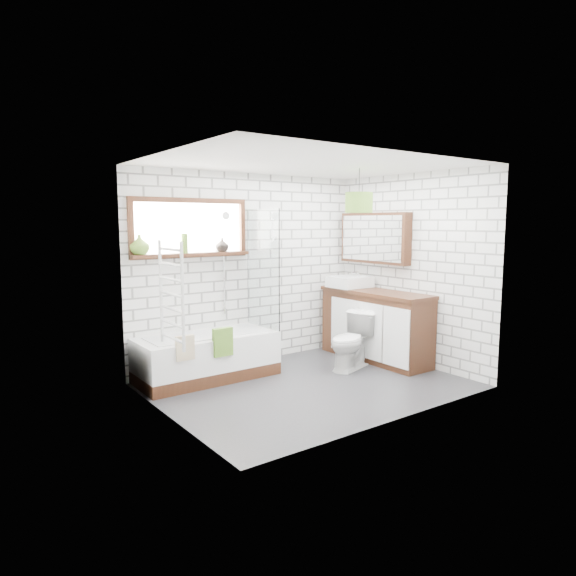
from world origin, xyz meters
TOP-DOWN VIEW (x-y plane):
  - floor at (0.00, 0.00)m, footprint 3.40×2.60m
  - ceiling at (0.00, 0.00)m, footprint 3.40×2.60m
  - wall_back at (0.00, 1.30)m, footprint 3.40×0.01m
  - wall_front at (0.00, -1.30)m, footprint 3.40×0.01m
  - wall_left at (-1.70, 0.00)m, footprint 0.01×2.60m
  - wall_right at (1.70, 0.00)m, footprint 0.01×2.60m
  - window at (-0.85, 1.26)m, footprint 1.52×0.16m
  - towel_radiator at (-1.66, 0.00)m, footprint 0.06×0.52m
  - mirror_cabinet at (1.62, 0.60)m, footprint 0.16×1.20m
  - shower_riser at (-0.40, 1.26)m, footprint 0.02×0.02m
  - bathtub at (-0.83, 0.93)m, footprint 1.66×0.73m
  - shower_screen at (-0.02, 0.93)m, footprint 0.02×0.72m
  - towel_green at (-0.81, 0.57)m, footprint 0.24×0.06m
  - towel_beige at (-1.28, 0.57)m, footprint 0.21×0.05m
  - vanity at (1.43, 0.36)m, footprint 0.54×1.67m
  - basin at (1.37, 0.82)m, footprint 0.53×0.46m
  - tap at (1.53, 0.82)m, footprint 0.04×0.04m
  - toilet at (0.86, 0.23)m, footprint 0.60×0.80m
  - vase_olive at (-1.50, 1.23)m, footprint 0.27×0.27m
  - vase_dark at (-0.44, 1.23)m, footprint 0.21×0.21m
  - bottle at (-0.95, 1.23)m, footprint 0.10×0.10m
  - pendant at (0.73, -0.00)m, footprint 0.33×0.33m

SIDE VIEW (x-z plane):
  - floor at x=0.00m, z-range -0.01..0.00m
  - bathtub at x=-0.83m, z-range 0.00..0.54m
  - toilet at x=0.86m, z-range 0.00..0.73m
  - vanity at x=1.43m, z-range 0.00..0.96m
  - towel_green at x=-0.81m, z-range 0.35..0.68m
  - towel_beige at x=-1.28m, z-range 0.38..0.65m
  - basin at x=1.37m, z-range 0.96..1.11m
  - tap at x=1.53m, z-range 1.01..1.17m
  - towel_radiator at x=-1.66m, z-range 0.70..1.70m
  - wall_back at x=0.00m, z-range 0.00..2.50m
  - wall_front at x=0.00m, z-range 0.00..2.50m
  - wall_left at x=-1.70m, z-range 0.00..2.50m
  - wall_right at x=1.70m, z-range 0.00..2.50m
  - shower_screen at x=-0.02m, z-range 0.54..2.04m
  - shower_riser at x=-0.40m, z-range 0.70..2.00m
  - vase_dark at x=-0.44m, z-range 1.48..1.65m
  - vase_olive at x=-1.50m, z-range 1.48..1.71m
  - bottle at x=-0.95m, z-range 1.48..1.71m
  - mirror_cabinet at x=1.62m, z-range 1.30..2.00m
  - window at x=-0.85m, z-range 1.46..2.14m
  - pendant at x=0.73m, z-range 1.98..2.22m
  - ceiling at x=0.00m, z-range 2.50..2.51m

